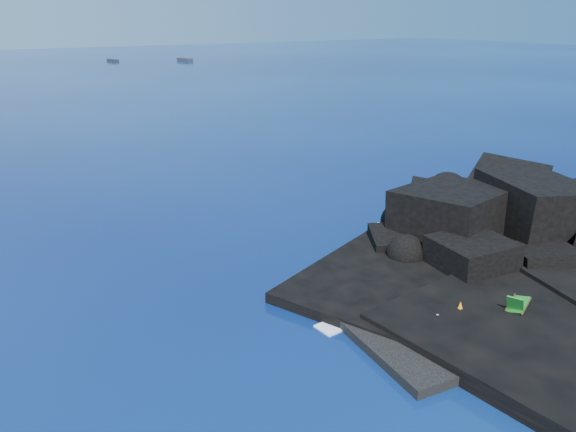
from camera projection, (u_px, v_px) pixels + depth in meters
name	position (u px, v px, depth m)	size (l,w,h in m)	color
ground	(374.00, 367.00, 18.52)	(400.00, 400.00, 0.00)	#030432
headland	(539.00, 253.00, 27.38)	(24.00, 24.00, 3.60)	black
beach	(457.00, 323.00, 21.16)	(8.50, 6.00, 0.70)	black
surf_foam	(388.00, 275.00, 25.00)	(10.00, 8.00, 0.06)	white
deck_chair	(519.00, 299.00, 21.03)	(1.61, 0.70, 1.10)	#197421
towel	(430.00, 325.00, 20.26)	(2.05, 0.97, 0.05)	white
sunbather	(430.00, 322.00, 20.21)	(1.85, 0.45, 0.25)	tan
marker_cone	(460.00, 308.00, 20.93)	(0.36, 0.36, 0.56)	orange
distant_boat_a	(113.00, 61.00, 138.21)	(1.28, 4.13, 0.55)	#232428
distant_boat_b	(185.00, 61.00, 139.65)	(1.60, 5.14, 0.69)	#2B2B31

